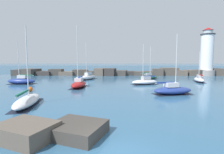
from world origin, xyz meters
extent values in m
cube|color=#235175|center=(0.00, 109.99, 0.00)|extent=(400.00, 116.00, 0.01)
cube|color=#423D38|center=(-31.88, 49.83, 0.94)|extent=(3.93, 5.79, 1.88)
cube|color=#423D38|center=(-28.33, 49.55, 1.08)|extent=(5.90, 6.41, 2.15)
cube|color=#383330|center=(-23.47, 50.22, 0.66)|extent=(5.05, 5.37, 1.32)
cube|color=#423D38|center=(-19.80, 50.20, 1.03)|extent=(4.36, 3.63, 2.05)
cube|color=brown|center=(-15.58, 49.34, 0.63)|extent=(5.49, 4.85, 1.26)
cube|color=#4C443D|center=(-11.63, 50.56, 0.93)|extent=(5.57, 5.25, 1.87)
cube|color=#4C443D|center=(-8.11, 49.68, 0.69)|extent=(3.95, 4.67, 1.39)
cube|color=brown|center=(-4.75, 49.46, 1.18)|extent=(4.14, 5.51, 2.36)
cube|color=#383330|center=(-1.50, 49.52, 1.15)|extent=(4.11, 5.97, 2.30)
cube|color=#423D38|center=(1.93, 49.73, 0.82)|extent=(4.80, 5.32, 1.63)
cube|color=#423D38|center=(4.78, 50.40, 0.68)|extent=(4.22, 4.37, 1.35)
cube|color=#4C443D|center=(8.66, 50.12, 0.65)|extent=(4.83, 4.30, 1.29)
cube|color=#4C443D|center=(11.89, 50.22, 0.67)|extent=(2.98, 4.57, 1.34)
cube|color=#4C443D|center=(14.28, 49.57, 1.10)|extent=(3.61, 3.92, 2.20)
cube|color=brown|center=(18.46, 50.69, 1.24)|extent=(5.30, 4.46, 2.48)
cube|color=brown|center=(22.14, 49.76, 0.84)|extent=(4.15, 4.38, 1.68)
cube|color=brown|center=(25.66, 49.63, 0.90)|extent=(4.01, 4.68, 1.81)
cube|color=#423D38|center=(28.54, 49.59, 0.94)|extent=(3.96, 4.03, 1.88)
cube|color=#383330|center=(30.97, 50.38, 0.93)|extent=(3.41, 4.83, 1.86)
cube|color=#4C443D|center=(33.85, 50.35, 1.15)|extent=(4.43, 4.58, 2.29)
cylinder|color=gray|center=(30.11, 49.48, 0.90)|extent=(5.26, 5.26, 1.80)
cylinder|color=white|center=(30.11, 49.48, 7.52)|extent=(3.90, 3.90, 11.44)
cylinder|color=#232328|center=(30.11, 49.48, 13.36)|extent=(4.48, 4.48, 0.25)
cylinder|color=silver|center=(30.11, 49.48, 14.06)|extent=(2.73, 2.73, 1.15)
cone|color=#B21919|center=(30.11, 49.48, 15.09)|extent=(3.31, 3.31, 0.90)
cube|color=brown|center=(-5.46, 1.86, 0.52)|extent=(4.18, 3.71, 1.04)
cube|color=#423D38|center=(-2.50, 2.57, 0.40)|extent=(4.25, 4.04, 0.80)
ellipsoid|color=navy|center=(-19.50, 27.40, 0.61)|extent=(5.73, 2.22, 1.22)
cube|color=black|center=(-19.50, 27.40, 0.01)|extent=(5.44, 2.17, 0.03)
cube|color=silver|center=(-19.21, 27.39, 1.54)|extent=(1.72, 1.20, 0.64)
cylinder|color=silver|center=(-19.92, 27.40, 4.93)|extent=(0.12, 0.12, 7.41)
cylinder|color=#BCBCC1|center=(-18.36, 27.38, 1.77)|extent=(3.14, 0.14, 0.10)
cube|color=#1E664C|center=(-18.36, 27.38, 1.87)|extent=(2.67, 0.24, 0.20)
ellipsoid|color=silver|center=(-9.56, 10.16, 0.48)|extent=(3.10, 7.12, 0.96)
cube|color=black|center=(-9.56, 10.16, 0.01)|extent=(3.00, 6.78, 0.03)
cylinder|color=silver|center=(-9.65, 10.67, 4.79)|extent=(0.12, 0.12, 7.67)
cylinder|color=#BCBCC1|center=(-9.32, 8.80, 1.51)|extent=(0.75, 3.75, 0.10)
cube|color=#1E664C|center=(-9.32, 8.80, 1.61)|extent=(0.76, 3.21, 0.20)
ellipsoid|color=maroon|center=(-6.57, 22.89, 0.55)|extent=(2.57, 6.24, 1.10)
cube|color=black|center=(-6.57, 22.89, 0.01)|extent=(2.51, 5.93, 0.03)
cube|color=silver|center=(-6.56, 23.20, 1.42)|extent=(1.33, 1.90, 0.64)
cylinder|color=silver|center=(-6.60, 22.43, 6.06)|extent=(0.12, 0.12, 9.92)
cylinder|color=#BCBCC1|center=(-6.50, 24.11, 1.65)|extent=(0.29, 3.37, 0.10)
cube|color=navy|center=(-6.50, 24.11, 1.75)|extent=(0.36, 2.87, 0.20)
ellipsoid|color=white|center=(6.14, 27.22, 0.50)|extent=(6.00, 3.91, 1.01)
cube|color=black|center=(6.14, 27.22, 0.01)|extent=(5.72, 3.78, 0.03)
cube|color=#B2B2B7|center=(6.40, 27.32, 1.33)|extent=(1.98, 1.69, 0.64)
cylinder|color=silver|center=(5.74, 27.09, 4.59)|extent=(0.12, 0.12, 7.16)
cylinder|color=#BCBCC1|center=(7.19, 27.59, 1.56)|extent=(2.93, 1.11, 0.10)
cube|color=navy|center=(7.19, 27.59, 1.66)|extent=(2.53, 1.05, 0.20)
ellipsoid|color=navy|center=(8.40, 16.71, 0.55)|extent=(6.20, 3.74, 1.10)
cube|color=black|center=(8.40, 16.71, 0.01)|extent=(5.91, 3.63, 0.03)
cube|color=silver|center=(8.11, 16.64, 1.42)|extent=(2.00, 1.73, 0.64)
cylinder|color=silver|center=(8.82, 16.81, 4.86)|extent=(0.12, 0.12, 7.52)
cylinder|color=#BCBCC1|center=(7.27, 16.44, 1.65)|extent=(3.12, 0.83, 0.10)
cube|color=navy|center=(7.27, 16.44, 1.75)|extent=(2.68, 0.82, 0.20)
ellipsoid|color=white|center=(19.39, 31.68, 0.51)|extent=(3.04, 6.20, 1.02)
cube|color=black|center=(19.39, 31.68, 0.01)|extent=(2.94, 5.91, 0.03)
cube|color=#B2B2B7|center=(19.33, 31.39, 1.34)|extent=(1.35, 1.96, 0.64)
cylinder|color=silver|center=(19.49, 32.12, 4.04)|extent=(0.12, 0.12, 6.04)
cylinder|color=#BCBCC1|center=(19.13, 30.52, 1.57)|extent=(0.81, 3.22, 0.10)
cube|color=maroon|center=(19.13, 30.52, 1.67)|extent=(0.80, 2.76, 0.20)
ellipsoid|color=white|center=(-6.99, 36.23, 0.59)|extent=(4.56, 7.07, 1.18)
cube|color=black|center=(-6.99, 36.23, 0.01)|extent=(4.38, 6.74, 0.03)
cube|color=silver|center=(-6.85, 36.55, 1.50)|extent=(1.78, 2.31, 0.64)
cylinder|color=silver|center=(-7.21, 35.76, 5.32)|extent=(0.12, 0.12, 8.28)
cylinder|color=#BCBCC1|center=(-6.41, 37.49, 1.73)|extent=(1.70, 3.51, 0.10)
cube|color=#4C4C51|center=(-6.41, 37.49, 1.83)|extent=(1.55, 3.04, 0.20)
ellipsoid|color=#195138|center=(8.97, 37.47, 0.51)|extent=(5.65, 3.98, 1.02)
cube|color=black|center=(8.97, 37.47, 0.01)|extent=(5.39, 3.83, 0.03)
cube|color=#B2B2B7|center=(8.73, 37.36, 1.34)|extent=(1.90, 1.64, 0.64)
cylinder|color=silver|center=(9.34, 37.63, 4.76)|extent=(0.12, 0.12, 7.48)
cylinder|color=#BCBCC1|center=(8.01, 37.03, 1.57)|extent=(2.71, 1.29, 0.10)
cube|color=#1E664C|center=(8.01, 37.03, 1.67)|extent=(2.35, 1.20, 0.20)
sphere|color=#EA5914|center=(-13.38, 18.66, 0.37)|extent=(0.75, 0.75, 0.75)
cylinder|color=black|center=(-13.38, 18.66, 0.85)|extent=(0.04, 0.04, 0.20)
camera|label=1|loc=(-0.02, -8.41, 4.85)|focal=28.00mm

